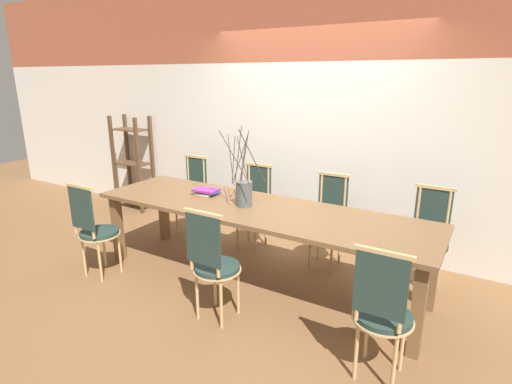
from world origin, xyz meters
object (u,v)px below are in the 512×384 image
object	(u,v)px
book_stack	(206,191)
shelving_rack	(133,164)
chair_near_center	(382,310)
vase_centerpiece	(244,192)
chair_far_center	(328,217)
dining_table	(256,215)

from	to	relation	value
book_stack	shelving_rack	world-z (taller)	shelving_rack
chair_near_center	vase_centerpiece	bearing A→B (deg)	154.51
chair_near_center	chair_far_center	distance (m)	1.75
dining_table	shelving_rack	bearing A→B (deg)	159.81
chair_near_center	chair_far_center	size ratio (longest dim) A/B	1.00
book_stack	shelving_rack	xyz separation A→B (m)	(-2.12, 0.93, -0.11)
chair_far_center	shelving_rack	xyz separation A→B (m)	(-3.24, 0.29, 0.17)
chair_near_center	vase_centerpiece	distance (m)	1.72
chair_far_center	vase_centerpiece	world-z (taller)	vase_centerpiece
chair_near_center	book_stack	distance (m)	2.24
book_stack	shelving_rack	size ratio (longest dim) A/B	0.19
chair_far_center	vase_centerpiece	bearing A→B (deg)	52.72
vase_centerpiece	book_stack	xyz separation A→B (m)	(-0.54, 0.11, -0.10)
chair_near_center	book_stack	size ratio (longest dim) A/B	3.63
dining_table	chair_near_center	xyz separation A→B (m)	(1.39, -0.74, -0.16)
dining_table	chair_far_center	size ratio (longest dim) A/B	3.35
dining_table	chair_near_center	bearing A→B (deg)	-28.00
vase_centerpiece	shelving_rack	bearing A→B (deg)	158.63
chair_far_center	book_stack	world-z (taller)	chair_far_center
chair_near_center	shelving_rack	world-z (taller)	shelving_rack
chair_near_center	vase_centerpiece	world-z (taller)	vase_centerpiece
book_stack	dining_table	bearing A→B (deg)	-8.05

